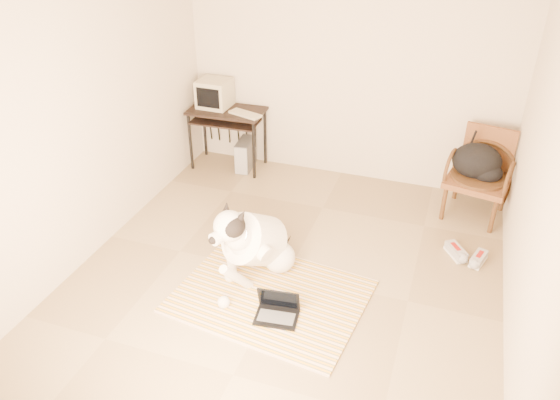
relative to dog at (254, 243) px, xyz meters
The scene contains 16 objects.
floor 0.48m from the dog, 13.92° to the left, with size 4.50×4.50×0.00m, color #967F5C.
wall_back 2.54m from the dog, 82.60° to the left, with size 4.50×4.50×0.00m, color beige.
wall_front 2.41m from the dog, 82.10° to the right, with size 4.50×4.50×0.00m, color beige.
wall_left 1.96m from the dog, behind, with size 4.50×4.50×0.00m, color beige.
wall_right 2.51m from the dog, ahead, with size 4.50×4.50×0.00m, color beige.
rug 0.52m from the dog, 47.72° to the right, with size 1.82×1.48×0.02m.
dog is the anchor object (origin of this frame).
laptop 0.72m from the dog, 51.28° to the right, with size 0.40×0.31×0.26m.
computer_desk 2.35m from the dog, 120.15° to the left, with size 0.97×0.56×0.80m.
crt_monitor 2.56m from the dog, 122.97° to the left, with size 0.40×0.39×0.35m.
desk_keyboard 2.18m from the dog, 114.30° to the left, with size 0.42×0.16×0.03m, color #B4AA8D.
pc_tower 2.25m from the dog, 114.70° to the left, with size 0.22×0.44×0.39m.
rattan_chair 2.72m from the dog, 43.76° to the left, with size 0.76×0.74×0.98m.
backpack 2.70m from the dog, 44.14° to the left, with size 0.56×0.44×0.39m.
sneaker_left 2.09m from the dog, 27.22° to the left, with size 0.26×0.30×0.10m.
sneaker_right 2.27m from the dog, 23.53° to the left, with size 0.18×0.29×0.09m.
Camera 1 is at (1.32, -3.99, 3.37)m, focal length 35.00 mm.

